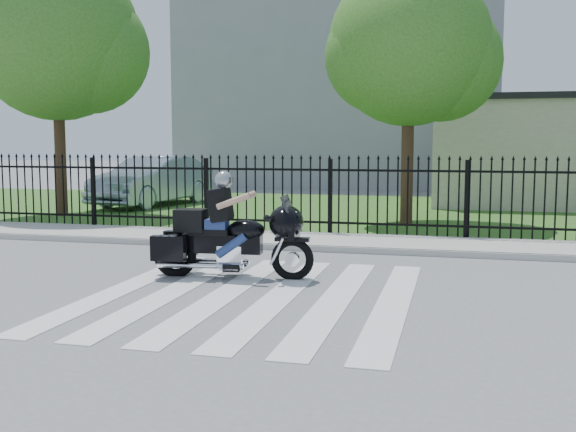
# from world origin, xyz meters

# --- Properties ---
(ground) EXTENTS (120.00, 120.00, 0.00)m
(ground) POSITION_xyz_m (0.00, 0.00, 0.00)
(ground) COLOR slate
(ground) RESTS_ON ground
(crosswalk) EXTENTS (5.00, 5.50, 0.01)m
(crosswalk) POSITION_xyz_m (0.00, 0.00, 0.01)
(crosswalk) COLOR silver
(crosswalk) RESTS_ON ground
(sidewalk) EXTENTS (40.00, 2.00, 0.12)m
(sidewalk) POSITION_xyz_m (0.00, 5.00, 0.06)
(sidewalk) COLOR #ADAAA3
(sidewalk) RESTS_ON ground
(curb) EXTENTS (40.00, 0.12, 0.12)m
(curb) POSITION_xyz_m (0.00, 4.00, 0.06)
(curb) COLOR #ADAAA3
(curb) RESTS_ON ground
(grass_strip) EXTENTS (40.00, 12.00, 0.02)m
(grass_strip) POSITION_xyz_m (0.00, 12.00, 0.01)
(grass_strip) COLOR #2D6020
(grass_strip) RESTS_ON ground
(iron_fence) EXTENTS (26.00, 0.04, 1.80)m
(iron_fence) POSITION_xyz_m (0.00, 6.00, 0.90)
(iron_fence) COLOR black
(iron_fence) RESTS_ON ground
(tree_left) EXTENTS (4.80, 4.80, 7.58)m
(tree_left) POSITION_xyz_m (-8.50, 8.50, 5.17)
(tree_left) COLOR #382316
(tree_left) RESTS_ON ground
(tree_mid) EXTENTS (4.20, 4.20, 6.78)m
(tree_mid) POSITION_xyz_m (1.50, 9.00, 4.67)
(tree_mid) COLOR #382316
(tree_mid) RESTS_ON ground
(building_tall) EXTENTS (15.00, 10.00, 12.00)m
(building_tall) POSITION_xyz_m (-3.00, 26.00, 6.00)
(building_tall) COLOR gray
(building_tall) RESTS_ON ground
(motorcycle_rider) EXTENTS (2.67, 0.93, 1.76)m
(motorcycle_rider) POSITION_xyz_m (-0.77, 1.13, 0.72)
(motorcycle_rider) COLOR black
(motorcycle_rider) RESTS_ON ground
(parked_car) EXTENTS (2.64, 5.30, 1.67)m
(parked_car) POSITION_xyz_m (-7.25, 11.99, 0.85)
(parked_car) COLOR #96A7BD
(parked_car) RESTS_ON grass_strip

